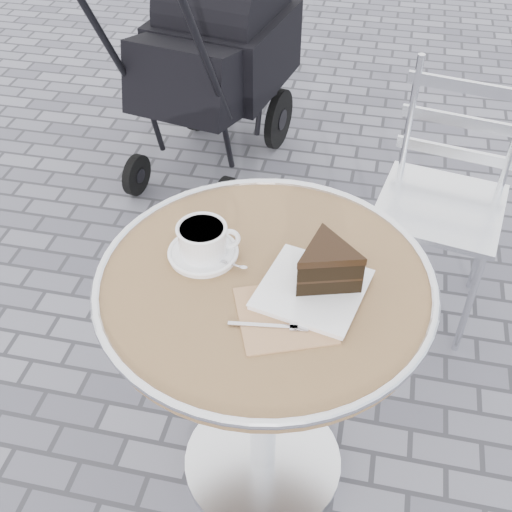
% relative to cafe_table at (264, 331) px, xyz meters
% --- Properties ---
extents(ground, '(80.00, 80.00, 0.00)m').
position_rel_cafe_table_xyz_m(ground, '(0.00, 0.00, -0.57)').
color(ground, slate).
rests_on(ground, ground).
extents(cafe_table, '(0.72, 0.72, 0.74)m').
position_rel_cafe_table_xyz_m(cafe_table, '(0.00, 0.00, 0.00)').
color(cafe_table, silver).
rests_on(cafe_table, ground).
extents(cappuccino_set, '(0.17, 0.15, 0.08)m').
position_rel_cafe_table_xyz_m(cappuccino_set, '(-0.14, 0.05, 0.20)').
color(cappuccino_set, white).
rests_on(cappuccino_set, cafe_table).
extents(cake_plate_set, '(0.28, 0.31, 0.11)m').
position_rel_cafe_table_xyz_m(cake_plate_set, '(0.12, -0.00, 0.21)').
color(cake_plate_set, '#AA7B5D').
rests_on(cake_plate_set, cafe_table).
extents(bistro_chair, '(0.44, 0.44, 0.84)m').
position_rel_cafe_table_xyz_m(bistro_chair, '(0.43, 0.83, -0.05)').
color(bistro_chair, silver).
rests_on(bistro_chair, ground).
extents(baby_stroller, '(0.62, 1.05, 1.03)m').
position_rel_cafe_table_xyz_m(baby_stroller, '(-0.52, 1.48, -0.11)').
color(baby_stroller, black).
rests_on(baby_stroller, ground).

